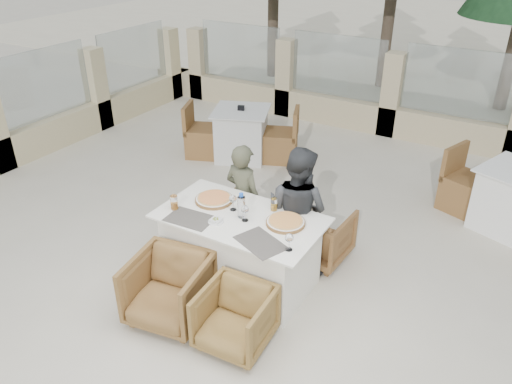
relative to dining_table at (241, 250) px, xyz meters
The scene contains 23 objects.
ground 0.40m from the dining_table, 69.52° to the right, with size 80.00×80.00×0.00m, color beige.
sand_patch 13.90m from the dining_table, 89.84° to the left, with size 30.00×16.00×0.01m, color beige.
perimeter_wall_far 4.71m from the dining_table, 89.52° to the left, with size 10.00×0.34×1.60m, color #CBBA8F, non-canonical shape.
perimeter_wall_left 4.69m from the dining_table, 162.64° to the left, with size 0.34×7.00×1.60m, color beige, non-canonical shape.
dining_table is the anchor object (origin of this frame).
placemat_near_left 0.62m from the dining_table, 144.81° to the right, with size 0.45×0.30×0.00m, color #56504A.
placemat_near_right 0.62m from the dining_table, 35.71° to the right, with size 0.45×0.30×0.00m, color #534D47.
pizza_left 0.58m from the dining_table, 162.46° to the left, with size 0.38×0.38×0.05m, color #EA5220.
pizza_right 0.61m from the dining_table, 13.64° to the left, with size 0.37×0.37×0.05m, color orange.
water_bottle 0.51m from the dining_table, 17.79° to the left, with size 0.08×0.08×0.26m, color silver.
wine_glass_centre 0.50m from the dining_table, 149.34° to the left, with size 0.08×0.08×0.18m, color white, non-canonical shape.
wine_glass_near 0.48m from the dining_table, 23.69° to the right, with size 0.08×0.08×0.18m, color silver, non-canonical shape.
wine_glass_corner 0.85m from the dining_table, 20.70° to the right, with size 0.08×0.08×0.18m, color white, non-canonical shape.
beer_glass_left 0.81m from the dining_table, 162.14° to the right, with size 0.07×0.07×0.15m, color orange.
beer_glass_right 0.57m from the dining_table, 51.62° to the left, with size 0.06×0.06×0.13m, color gold.
olive_dish 0.48m from the dining_table, 126.45° to the right, with size 0.11×0.11×0.04m, color silver, non-canonical shape.
armchair_far_left 0.76m from the dining_table, 117.51° to the left, with size 0.58×0.59×0.54m, color brown.
armchair_far_right 0.95m from the dining_table, 57.09° to the left, with size 0.61×0.63×0.57m, color brown.
armchair_near_left 0.83m from the dining_table, 109.85° to the right, with size 0.68×0.70×0.63m, color brown.
armchair_near_right 0.87m from the dining_table, 61.06° to the right, with size 0.59×0.61×0.55m, color olive.
diner_left 0.66m from the dining_table, 119.11° to the left, with size 0.46×0.30×1.25m, color #4B4D38.
diner_right 0.69m from the dining_table, 53.11° to the left, with size 0.68×0.53×1.39m, color #36383B.
bg_table_a 3.05m from the dining_table, 121.99° to the left, with size 1.64×0.82×0.77m, color silver, non-canonical shape.
Camera 1 is at (2.18, -3.33, 3.28)m, focal length 35.00 mm.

